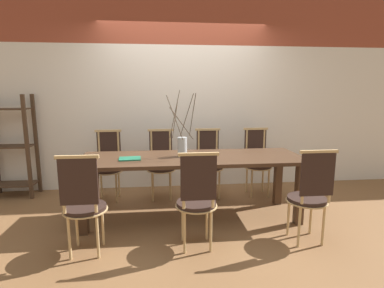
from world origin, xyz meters
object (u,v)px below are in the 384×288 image
Objects in this scene: dining_table at (192,165)px; book_stack at (130,159)px; chair_near_center at (310,194)px; chair_far_center at (209,161)px; vase_centerpiece at (182,145)px; shelving_rack at (10,147)px.

book_stack reaches higher than dining_table.
chair_near_center is 1.00× the size of chair_far_center.
chair_far_center is (0.32, 0.74, -0.14)m from dining_table.
vase_centerpiece is 3.03× the size of book_stack.
chair_near_center is at bearing -34.37° from dining_table.
chair_far_center reaches higher than book_stack.
chair_near_center is 1.67m from chair_far_center.
book_stack is (-1.79, 0.68, 0.24)m from chair_near_center.
vase_centerpiece is at bearing 147.59° from chair_near_center.
dining_table is at bearing -9.45° from vase_centerpiece.
vase_centerpiece is 0.62m from book_stack.
chair_near_center and chair_far_center have the same top height.
chair_near_center is 3.98m from shelving_rack.
chair_far_center is at bearing 38.00° from book_stack.
dining_table is 2.67× the size of chair_near_center.
chair_near_center is at bearing 117.23° from chair_far_center.
dining_table is 2.67× the size of chair_far_center.
shelving_rack is at bearing -5.56° from chair_far_center.
shelving_rack is at bearing 157.23° from vase_centerpiece.
dining_table is 0.26m from vase_centerpiece.
shelving_rack is (-2.48, 1.01, 0.08)m from dining_table.
dining_table is 1.77× the size of shelving_rack.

